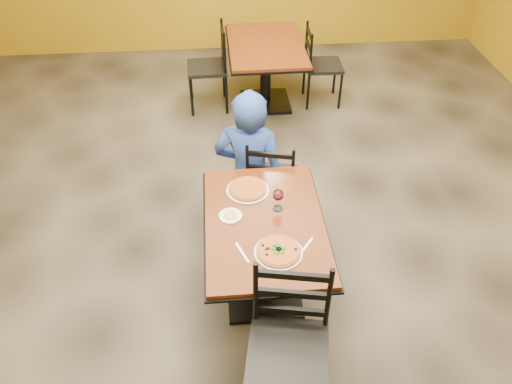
{
  "coord_description": "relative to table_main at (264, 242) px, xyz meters",
  "views": [
    {
      "loc": [
        -0.27,
        -2.98,
        3.1
      ],
      "look_at": [
        -0.04,
        -0.3,
        0.85
      ],
      "focal_mm": 35.54,
      "sensor_mm": 36.0,
      "label": 1
    }
  ],
  "objects": [
    {
      "name": "side_plate",
      "position": [
        -0.23,
        0.08,
        0.2
      ],
      "size": [
        0.16,
        0.16,
        0.01
      ],
      "primitive_type": "cylinder",
      "color": "white",
      "rests_on": "table_main"
    },
    {
      "name": "chair_second_left",
      "position": [
        -0.37,
        2.87,
        -0.07
      ],
      "size": [
        0.46,
        0.46,
        0.97
      ],
      "primitive_type": null,
      "rotation": [
        0.0,
        0.0,
        -1.54
      ],
      "color": "black",
      "rests_on": "floor"
    },
    {
      "name": "table_main",
      "position": [
        0.0,
        0.0,
        0.0
      ],
      "size": [
        0.83,
        1.23,
        0.75
      ],
      "color": "#693310",
      "rests_on": "floor"
    },
    {
      "name": "table_second",
      "position": [
        0.3,
        2.87,
        0.0
      ],
      "size": [
        0.87,
        1.28,
        0.75
      ],
      "rotation": [
        0.0,
        0.0,
        0.01
      ],
      "color": "#693310",
      "rests_on": "floor"
    },
    {
      "name": "pizza_far",
      "position": [
        -0.09,
        0.34,
        0.21
      ],
      "size": [
        0.28,
        0.28,
        0.02
      ],
      "primitive_type": "cylinder",
      "color": "#B47622",
      "rests_on": "plate_far"
    },
    {
      "name": "chair_main_far",
      "position": [
        0.15,
        0.85,
        -0.12
      ],
      "size": [
        0.48,
        0.48,
        0.88
      ],
      "primitive_type": null,
      "rotation": [
        0.0,
        0.0,
        2.91
      ],
      "color": "black",
      "rests_on": "floor"
    },
    {
      "name": "fork",
      "position": [
        -0.17,
        -0.27,
        0.2
      ],
      "size": [
        0.08,
        0.18,
        0.0
      ],
      "primitive_type": "cube",
      "rotation": [
        0.0,
        0.0,
        0.38
      ],
      "color": "silver",
      "rests_on": "table_main"
    },
    {
      "name": "dip",
      "position": [
        -0.23,
        0.08,
        0.21
      ],
      "size": [
        0.09,
        0.09,
        0.01
      ],
      "primitive_type": "cylinder",
      "color": "tan",
      "rests_on": "side_plate"
    },
    {
      "name": "diner",
      "position": [
        -0.03,
        0.96,
        0.05
      ],
      "size": [
        0.69,
        0.55,
        1.22
      ],
      "primitive_type": "imported",
      "rotation": [
        0.0,
        0.0,
        2.87
      ],
      "color": "navy",
      "rests_on": "floor"
    },
    {
      "name": "chair_second_right",
      "position": [
        0.97,
        2.87,
        -0.1
      ],
      "size": [
        0.43,
        0.43,
        0.92
      ],
      "primitive_type": null,
      "rotation": [
        0.0,
        0.0,
        1.54
      ],
      "color": "black",
      "rests_on": "floor"
    },
    {
      "name": "chair_main_near",
      "position": [
        0.05,
        -0.86,
        -0.04
      ],
      "size": [
        0.54,
        0.54,
        1.03
      ],
      "primitive_type": null,
      "rotation": [
        0.0,
        0.0,
        -0.19
      ],
      "color": "black",
      "rests_on": "floor"
    },
    {
      "name": "plate_main",
      "position": [
        0.06,
        -0.29,
        0.2
      ],
      "size": [
        0.31,
        0.31,
        0.01
      ],
      "primitive_type": "cylinder",
      "color": "white",
      "rests_on": "table_main"
    },
    {
      "name": "floor",
      "position": [
        0.0,
        0.5,
        -0.56
      ],
      "size": [
        7.0,
        8.0,
        0.01
      ],
      "primitive_type": "cube",
      "color": "black",
      "rests_on": "ground"
    },
    {
      "name": "wine_glass",
      "position": [
        0.1,
        0.13,
        0.28
      ],
      "size": [
        0.08,
        0.08,
        0.18
      ],
      "primitive_type": null,
      "color": "white",
      "rests_on": "table_main"
    },
    {
      "name": "plate_far",
      "position": [
        -0.09,
        0.34,
        0.2
      ],
      "size": [
        0.31,
        0.31,
        0.01
      ],
      "primitive_type": "cylinder",
      "color": "white",
      "rests_on": "table_main"
    },
    {
      "name": "knife",
      "position": [
        0.23,
        -0.26,
        0.2
      ],
      "size": [
        0.14,
        0.18,
        0.0
      ],
      "primitive_type": "cube",
      "rotation": [
        0.0,
        0.0,
        -0.65
      ],
      "color": "silver",
      "rests_on": "table_main"
    },
    {
      "name": "pizza_main",
      "position": [
        0.06,
        -0.29,
        0.21
      ],
      "size": [
        0.28,
        0.28,
        0.02
      ],
      "primitive_type": "cylinder",
      "color": "maroon",
      "rests_on": "plate_main"
    }
  ]
}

